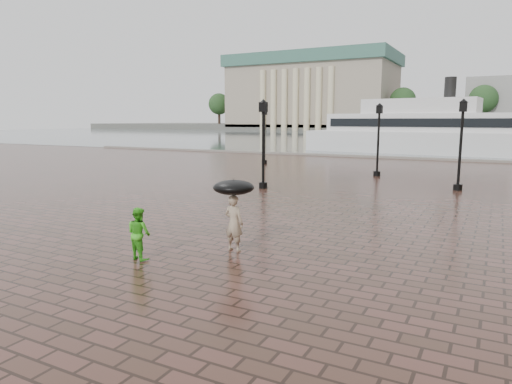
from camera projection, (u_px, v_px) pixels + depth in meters
ground at (293, 252)px, 12.19m from camera, size 300.00×300.00×0.00m
harbour_water at (473, 137)px, 92.51m from camera, size 240.00×240.00×0.00m
quay_edge at (437, 160)px, 40.13m from camera, size 80.00×0.60×0.30m
far_shore at (483, 128)px, 151.72m from camera, size 300.00×60.00×2.00m
museum at (312, 90)px, 161.67m from camera, size 57.00×32.50×26.00m
far_trees at (483, 99)px, 131.20m from camera, size 188.00×8.00×13.50m
street_lamps at (383, 139)px, 27.93m from camera, size 21.44×14.44×4.40m
adult_pedestrian at (234, 223)px, 12.23m from camera, size 0.59×0.41×1.54m
child_pedestrian at (139, 233)px, 11.51m from camera, size 0.74×0.63×1.34m
ferry_near at (419, 131)px, 48.35m from camera, size 24.18×7.77×7.80m
umbrella at (234, 187)px, 12.08m from camera, size 1.10×1.10×1.10m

